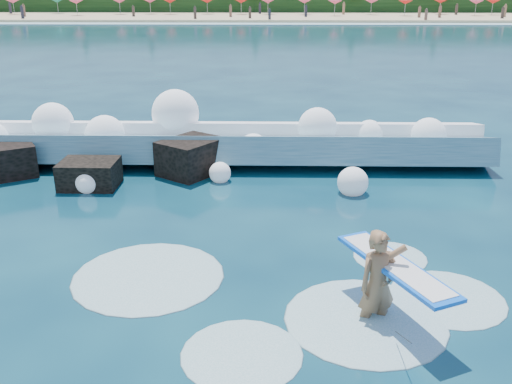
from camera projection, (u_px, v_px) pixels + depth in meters
The scene contains 10 objects.
ground at pixel (175, 288), 10.75m from camera, with size 200.00×200.00×0.00m, color #07293D.
beach at pixel (256, 17), 83.69m from camera, with size 140.00×20.00×0.40m, color tan.
wet_band at pixel (255, 23), 73.45m from camera, with size 140.00×5.00×0.08m, color silver.
breaking_wave at pixel (213, 145), 18.11m from camera, with size 17.06×2.70×1.47m.
rock_cluster at pixel (85, 164), 16.64m from camera, with size 8.06×2.92×1.21m.
surfer_with_board at pixel (382, 281), 9.56m from camera, with size 1.68×3.05×1.96m.
wave_spray at pixel (188, 131), 17.89m from camera, with size 14.71×4.80×2.25m.
surf_foam at pixel (292, 301), 10.32m from camera, with size 9.71×5.09×0.15m.
beach_umbrellas at pixel (257, 2), 84.95m from camera, with size 111.95×6.69×0.50m.
beachgoers at pixel (230, 12), 79.46m from camera, with size 101.51×11.44×1.94m.
Camera 1 is at (1.73, -9.40, 5.48)m, focal length 40.00 mm.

